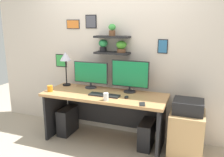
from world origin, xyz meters
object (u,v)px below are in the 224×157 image
object	(u,v)px
desk_lamp	(66,59)
computer_tower_left	(68,121)
monitor_left	(91,74)
coffee_mug	(50,88)
computer_tower_right	(147,134)
pen_cup	(106,97)
cell_phone	(142,104)
drawer_cabinet	(186,134)
desk	(106,106)
printer	(188,106)
keyboard	(104,95)
computer_mouse	(126,97)
monitor_right	(130,75)

from	to	relation	value
desk_lamp	computer_tower_left	size ratio (longest dim) A/B	1.31
monitor_left	computer_tower_left	world-z (taller)	monitor_left
coffee_mug	computer_tower_right	distance (m)	1.57
monitor_left	pen_cup	bearing A→B (deg)	-46.81
cell_phone	desk_lamp	bearing A→B (deg)	146.24
pen_cup	desk_lamp	bearing A→B (deg)	151.93
pen_cup	drawer_cabinet	world-z (taller)	pen_cup
desk	monitor_left	xyz separation A→B (m)	(-0.32, 0.16, 0.43)
drawer_cabinet	printer	distance (m)	0.39
monitor_left	keyboard	xyz separation A→B (m)	(0.36, -0.31, -0.21)
printer	computer_tower_right	world-z (taller)	printer
computer_mouse	printer	bearing A→B (deg)	8.16
keyboard	coffee_mug	size ratio (longest dim) A/B	4.89
computer_mouse	coffee_mug	size ratio (longest dim) A/B	1.00
cell_phone	coffee_mug	xyz separation A→B (m)	(-1.43, 0.07, 0.04)
monitor_left	computer_tower_left	size ratio (longest dim) A/B	1.35
desk	keyboard	size ratio (longest dim) A/B	4.08
desk_lamp	drawer_cabinet	size ratio (longest dim) A/B	0.90
desk_lamp	cell_phone	distance (m)	1.52
printer	desk	bearing A→B (deg)	179.06
printer	cell_phone	bearing A→B (deg)	-152.09
coffee_mug	computer_tower_left	distance (m)	0.64
desk	monitor_right	world-z (taller)	monitor_right
desk	computer_tower_left	xyz separation A→B (m)	(-0.66, -0.02, -0.34)
desk_lamp	coffee_mug	size ratio (longest dim) A/B	6.12
computer_mouse	coffee_mug	world-z (taller)	coffee_mug
monitor_left	coffee_mug	distance (m)	0.65
computer_mouse	desk_lamp	size ratio (longest dim) A/B	0.16
drawer_cabinet	printer	size ratio (longest dim) A/B	1.60
computer_tower_right	monitor_left	bearing A→B (deg)	170.21
desk_lamp	printer	bearing A→B (deg)	-5.14
computer_tower_left	desk_lamp	bearing A→B (deg)	118.30
cell_phone	printer	world-z (taller)	printer
monitor_right	monitor_left	bearing A→B (deg)	-179.99
keyboard	drawer_cabinet	bearing A→B (deg)	6.44
computer_tower_right	drawer_cabinet	bearing A→B (deg)	-1.67
monitor_right	coffee_mug	bearing A→B (deg)	-160.67
pen_cup	computer_tower_left	distance (m)	1.04
drawer_cabinet	cell_phone	bearing A→B (deg)	-152.09
computer_mouse	keyboard	bearing A→B (deg)	-177.91
pen_cup	computer_mouse	bearing A→B (deg)	39.05
desk_lamp	coffee_mug	distance (m)	0.56
keyboard	printer	xyz separation A→B (m)	(1.13, 0.13, -0.07)
drawer_cabinet	computer_tower_left	bearing A→B (deg)	179.95
desk	computer_tower_left	size ratio (longest dim) A/B	4.28
computer_tower_left	keyboard	bearing A→B (deg)	-10.43
monitor_right	desk	bearing A→B (deg)	-153.30
pen_cup	computer_tower_left	world-z (taller)	pen_cup
cell_phone	computer_tower_right	size ratio (longest dim) A/B	0.35
printer	monitor_right	bearing A→B (deg)	168.04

